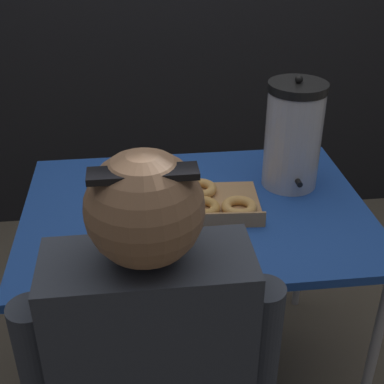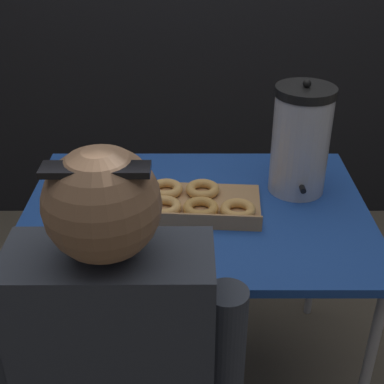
{
  "view_description": "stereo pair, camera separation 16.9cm",
  "coord_description": "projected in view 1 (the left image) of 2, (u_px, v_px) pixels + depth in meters",
  "views": [
    {
      "loc": [
        -0.18,
        -1.46,
        1.68
      ],
      "look_at": [
        -0.01,
        0.0,
        0.83
      ],
      "focal_mm": 50.0,
      "sensor_mm": 36.0,
      "label": 1
    },
    {
      "loc": [
        -0.01,
        -1.47,
        1.68
      ],
      "look_at": [
        -0.01,
        0.0,
        0.83
      ],
      "focal_mm": 50.0,
      "sensor_mm": 36.0,
      "label": 2
    }
  ],
  "objects": [
    {
      "name": "ground_plane",
      "position": [
        195.0,
        374.0,
        2.11
      ],
      "size": [
        12.0,
        12.0,
        0.0
      ],
      "primitive_type": "plane",
      "color": "brown"
    },
    {
      "name": "donut_box",
      "position": [
        178.0,
        203.0,
        1.71
      ],
      "size": [
        0.52,
        0.3,
        0.05
      ],
      "rotation": [
        0.0,
        0.0,
        -0.07
      ],
      "color": "tan",
      "rests_on": "folding_table"
    },
    {
      "name": "folding_table",
      "position": [
        196.0,
        222.0,
        1.75
      ],
      "size": [
        1.11,
        0.8,
        0.77
      ],
      "color": "#1E479E",
      "rests_on": "ground"
    },
    {
      "name": "cell_phone",
      "position": [
        98.0,
        267.0,
        1.45
      ],
      "size": [
        0.08,
        0.16,
        0.01
      ],
      "rotation": [
        0.0,
        0.0,
        0.04
      ],
      "color": "black",
      "rests_on": "folding_table"
    },
    {
      "name": "coffee_urn",
      "position": [
        293.0,
        135.0,
        1.78
      ],
      "size": [
        0.19,
        0.22,
        0.39
      ],
      "color": "#B7B7BC",
      "rests_on": "folding_table"
    }
  ]
}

